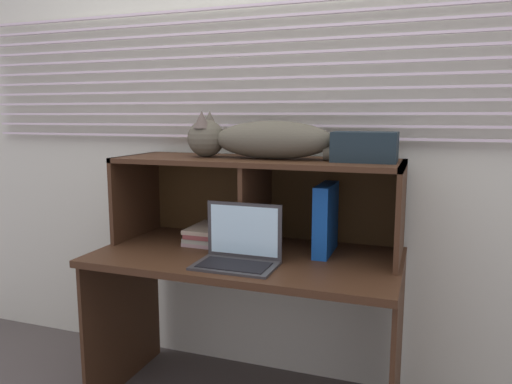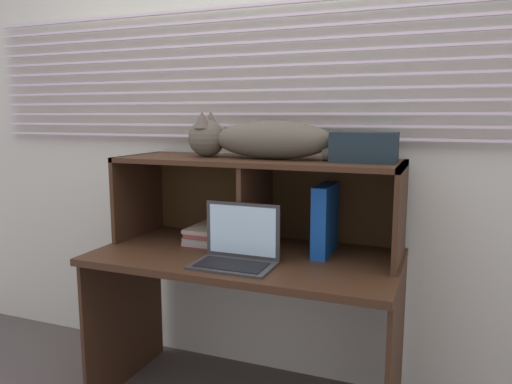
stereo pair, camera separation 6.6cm
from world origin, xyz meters
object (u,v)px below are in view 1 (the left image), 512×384
object	(u,v)px
laptop	(239,251)
book_stack	(210,234)
binder_upright	(326,219)
cat	(260,139)
storage_box	(365,147)

from	to	relation	value
laptop	book_stack	xyz separation A→B (m)	(-0.25, 0.27, -0.02)
binder_upright	book_stack	xyz separation A→B (m)	(-0.54, 0.00, -0.11)
laptop	book_stack	distance (m)	0.37
book_stack	cat	bearing A→B (deg)	-0.58
book_stack	storage_box	bearing A→B (deg)	-0.21
cat	book_stack	world-z (taller)	cat
laptop	book_stack	bearing A→B (deg)	132.53
storage_box	book_stack	bearing A→B (deg)	179.79
cat	laptop	distance (m)	0.51
laptop	book_stack	size ratio (longest dim) A/B	1.29
cat	book_stack	bearing A→B (deg)	179.42
laptop	binder_upright	xyz separation A→B (m)	(0.29, 0.27, 0.09)
book_stack	storage_box	world-z (taller)	storage_box
laptop	storage_box	world-z (taller)	storage_box
cat	binder_upright	world-z (taller)	cat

